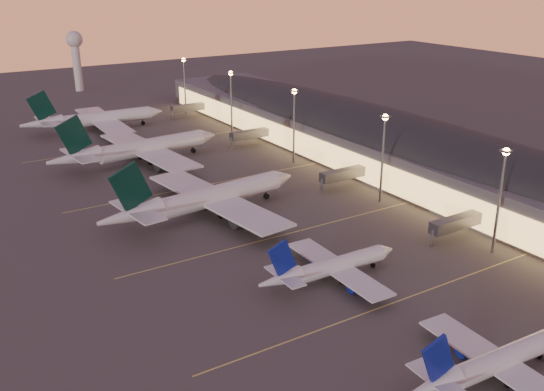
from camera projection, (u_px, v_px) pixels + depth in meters
The scene contains 10 objects.
ground at pixel (378, 292), 126.86m from camera, with size 700.00×700.00×0.00m, color #44413F.
airliner_narrow_south at pixel (491, 364), 98.37m from camera, with size 35.51×31.70×12.70m.
airliner_narrow_north at pixel (330, 267), 130.39m from camera, with size 35.05×31.22×12.55m.
airliner_wide_near at pixel (205, 199), 164.33m from camera, with size 61.41×56.34×19.65m.
airliner_wide_mid at pixel (138, 149), 209.40m from camera, with size 62.76×57.43×20.07m.
airliner_wide_far at pixel (95, 119), 252.59m from camera, with size 59.06×53.66×18.93m.
terminal_building at pixel (375, 136), 212.08m from camera, with size 56.35×255.00×17.46m.
light_masts at pixel (330, 125), 190.22m from camera, with size 2.20×217.20×25.90m.
radar_tower at pixel (76, 51), 330.53m from camera, with size 9.00×9.00×32.50m.
lane_markings at pixel (276, 228), 158.60m from camera, with size 90.00×180.36×0.00m.
Camera 1 is at (-78.19, -82.87, 63.37)m, focal length 40.00 mm.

